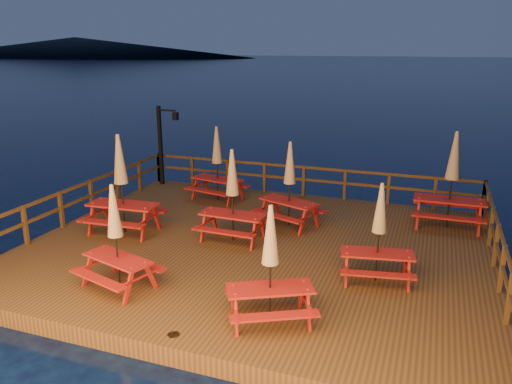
% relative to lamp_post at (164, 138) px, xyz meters
% --- Properties ---
extents(ground, '(500.00, 500.00, 0.00)m').
position_rel_lamp_post_xyz_m(ground, '(5.39, -4.55, -2.20)').
color(ground, black).
rests_on(ground, ground).
extents(deck, '(12.00, 10.00, 0.40)m').
position_rel_lamp_post_xyz_m(deck, '(5.39, -4.55, -2.00)').
color(deck, '#452E16').
rests_on(deck, ground).
extents(deck_piles, '(11.44, 9.44, 1.40)m').
position_rel_lamp_post_xyz_m(deck_piles, '(5.39, -4.55, -2.50)').
color(deck_piles, '#3C2913').
rests_on(deck_piles, ground).
extents(railing, '(11.80, 9.75, 1.10)m').
position_rel_lamp_post_xyz_m(railing, '(5.39, -2.77, -1.03)').
color(railing, '#3C2913').
rests_on(railing, deck).
extents(lamp_post, '(0.85, 0.18, 3.00)m').
position_rel_lamp_post_xyz_m(lamp_post, '(0.00, 0.00, 0.00)').
color(lamp_post, black).
rests_on(lamp_post, deck).
extents(headland_left, '(180.00, 84.00, 9.00)m').
position_rel_lamp_post_xyz_m(headland_left, '(-154.61, 185.45, 2.30)').
color(headland_left, black).
rests_on(headland_left, ground).
extents(picnic_table_0, '(2.09, 1.76, 2.84)m').
position_rel_lamp_post_xyz_m(picnic_table_0, '(1.48, -4.93, -0.32)').
color(picnic_table_0, maroon).
rests_on(picnic_table_0, deck).
extents(picnic_table_1, '(1.97, 1.77, 2.37)m').
position_rel_lamp_post_xyz_m(picnic_table_1, '(3.33, -7.87, -0.56)').
color(picnic_table_1, maroon).
rests_on(picnic_table_1, deck).
extents(picnic_table_2, '(1.83, 1.60, 2.31)m').
position_rel_lamp_post_xyz_m(picnic_table_2, '(8.64, -5.61, -0.59)').
color(picnic_table_2, maroon).
rests_on(picnic_table_2, deck).
extents(picnic_table_3, '(1.83, 1.53, 2.55)m').
position_rel_lamp_post_xyz_m(picnic_table_3, '(4.64, -4.43, -0.47)').
color(picnic_table_3, maroon).
rests_on(picnic_table_3, deck).
extents(picnic_table_4, '(2.10, 1.98, 2.37)m').
position_rel_lamp_post_xyz_m(picnic_table_4, '(6.92, -8.07, -0.56)').
color(picnic_table_4, maroon).
rests_on(picnic_table_4, deck).
extents(picnic_table_5, '(2.17, 1.99, 2.53)m').
position_rel_lamp_post_xyz_m(picnic_table_5, '(5.75, -2.77, -0.48)').
color(picnic_table_5, maroon).
rests_on(picnic_table_5, deck).
extents(picnic_table_6, '(2.05, 1.81, 2.56)m').
position_rel_lamp_post_xyz_m(picnic_table_6, '(2.71, -1.15, -0.47)').
color(picnic_table_6, maroon).
rests_on(picnic_table_6, deck).
extents(picnic_table_7, '(2.01, 1.65, 2.85)m').
position_rel_lamp_post_xyz_m(picnic_table_7, '(10.19, -1.30, -0.31)').
color(picnic_table_7, maroon).
rests_on(picnic_table_7, deck).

